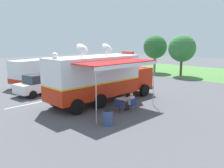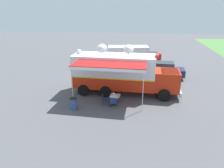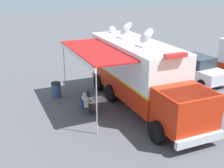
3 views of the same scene
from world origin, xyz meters
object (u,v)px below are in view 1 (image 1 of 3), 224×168
Objects in this scene: folding_chair_beside_table at (119,105)px; support_truck at (41,72)px; folding_table at (123,99)px; folding_chair_at_table at (132,104)px; water_bottle at (125,97)px; car_far_corner at (40,84)px; trash_bin at (108,117)px; seated_responder at (130,101)px; car_behind_truck at (96,77)px; command_truck at (102,77)px.

folding_chair_beside_table is 12.44m from support_truck.
folding_table is 12.04m from support_truck.
folding_chair_at_table is 0.97m from folding_chair_beside_table.
water_bottle is (0.14, -0.02, 0.16)m from folding_table.
folding_table is 0.12× the size of support_truck.
car_far_corner is at bearing -168.90° from folding_chair_at_table.
trash_bin is (0.67, -2.99, -0.06)m from folding_chair_at_table.
folding_chair_beside_table is (-0.48, -0.84, 0.00)m from folding_chair_at_table.
seated_responder is (-0.19, 0.00, 0.14)m from folding_chair_at_table.
car_behind_truck is (-9.20, 7.45, 0.42)m from trash_bin.
water_bottle is 0.50m from seated_responder.
folding_chair_beside_table is 0.96× the size of trash_bin.
car_behind_truck reaches higher than trash_bin.
command_truck is 2.20× the size of car_far_corner.
folding_chair_beside_table is at bearing -22.54° from command_truck.
car_behind_truck is (-7.87, 4.47, 0.05)m from water_bottle.
water_bottle is at bearing 113.95° from trash_bin.
support_truck is (-12.15, 0.55, 0.55)m from water_bottle.
folding_table is 0.94× the size of folding_chair_beside_table.
support_truck is (-9.58, 0.23, -0.56)m from command_truck.
trash_bin is at bearing -77.39° from folding_chair_at_table.
car_behind_truck is 6.23m from car_far_corner.
command_truck reaches higher than car_behind_truck.
folding_chair_at_table is 1.00× the size of folding_chair_beside_table.
car_far_corner reaches higher than folding_chair_beside_table.
water_bottle reaches higher than folding_chair_beside_table.
folding_table is 0.92m from folding_chair_beside_table.
folding_chair_beside_table is at bearing 118.09° from trash_bin.
seated_responder is at bearing 71.08° from folding_chair_beside_table.
car_behind_truck is (-8.53, 4.46, 0.37)m from folding_chair_at_table.
folding_chair_beside_table is at bearing 6.16° from car_far_corner.
car_far_corner is (-8.14, -1.76, 0.21)m from folding_table.
seated_responder reaches higher than folding_table.
water_bottle is 0.26× the size of folding_chair_beside_table.
water_bottle is 3.28m from trash_bin.
command_truck is 7.63× the size of seated_responder.
support_truck is at bearing 177.43° from water_bottle.
trash_bin reaches higher than folding_chair_at_table.
support_truck reaches higher than folding_table.
support_truck is at bearing 149.32° from car_far_corner.
command_truck reaches higher than support_truck.
folding_table is at bearing 116.09° from trash_bin.
command_truck reaches higher than seated_responder.
folding_chair_beside_table is at bearing -69.27° from folding_table.
car_behind_truck reaches higher than folding_chair_beside_table.
folding_chair_at_table reaches higher than folding_table.
folding_table is 0.82m from folding_chair_at_table.
command_truck is at bearing 173.12° from folding_table.
command_truck is 3.55m from folding_chair_at_table.
water_bottle is at bearing 11.90° from car_far_corner.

